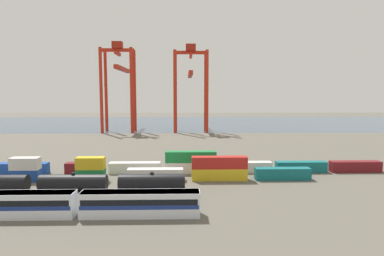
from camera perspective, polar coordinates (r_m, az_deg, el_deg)
name	(u,v)px	position (r m, az deg, el deg)	size (l,w,h in m)	color
ground_plane	(162,149)	(114.17, -5.08, -3.59)	(420.00, 420.00, 0.00)	#5B564C
harbour_water	(172,123)	(212.96, -3.39, 0.87)	(400.00, 110.00, 0.01)	#384C60
passenger_train	(78,203)	(55.21, -19.00, -12.08)	(37.56, 3.14, 3.90)	silver
freight_tank_row	(74,185)	(65.35, -19.66, -9.25)	(40.79, 3.09, 4.55)	#232326
shipping_container_0	(26,175)	(80.90, -26.62, -7.26)	(6.04, 2.44, 2.60)	#1C4299
shipping_container_1	(25,163)	(80.37, -26.70, -5.46)	(6.04, 2.44, 2.60)	silver
shipping_container_2	(91,175)	(76.05, -16.95, -7.70)	(6.04, 2.44, 2.60)	#197538
shipping_container_3	(91,163)	(75.49, -17.01, -5.78)	(6.04, 2.44, 2.60)	gold
shipping_container_4	(155,174)	(73.59, -6.30, -7.93)	(12.10, 2.44, 2.60)	silver
shipping_container_5	(219,174)	(73.74, 4.70, -7.89)	(12.10, 2.44, 2.60)	gold
shipping_container_6	(219,162)	(73.16, 4.72, -5.91)	(12.10, 2.44, 2.60)	#AD211C
shipping_container_7	(283,174)	(76.49, 15.26, -7.57)	(12.10, 2.44, 2.60)	#146066
shipping_container_8	(22,168)	(88.51, -27.12, -6.19)	(12.10, 2.44, 2.60)	#1C4299
shipping_container_9	(79,168)	(83.65, -18.84, -6.52)	(6.04, 2.44, 2.60)	maroon
shipping_container_10	(135,168)	(80.70, -9.74, -6.74)	(12.10, 2.44, 2.60)	silver
shipping_container_11	(191,167)	(79.88, -0.21, -6.78)	(12.10, 2.44, 2.60)	silver
shipping_container_12	(191,157)	(79.34, -0.21, -4.95)	(12.10, 2.44, 2.60)	#197538
shipping_container_13	(246,167)	(81.25, 9.26, -6.64)	(12.10, 2.44, 2.60)	silver
shipping_container_14	(301,167)	(84.70, 18.17, -6.35)	(12.10, 2.44, 2.60)	#146066
shipping_container_15	(355,167)	(90.00, 26.20, -5.95)	(12.10, 2.44, 2.60)	maroon
gantry_crane_west	(119,78)	(169.97, -12.36, 8.43)	(15.95, 37.33, 43.63)	red
gantry_crane_central	(191,80)	(167.11, -0.24, 8.26)	(16.83, 37.92, 42.56)	red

